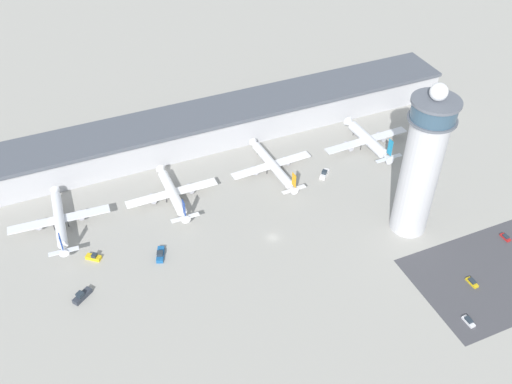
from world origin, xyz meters
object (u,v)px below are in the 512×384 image
object	(u,v)px
airplane_gate_bravo	(172,193)
car_black_suv	(469,321)
airplane_gate_charlie	(273,165)
car_blue_compact	(472,282)
service_truck_fuel	(325,174)
service_truck_baggage	(160,254)
control_tower	(421,165)
service_truck_catering	(94,257)
airplane_gate_alpha	(59,220)
service_truck_water	(82,296)
car_grey_coupe	(505,237)
airplane_gate_delta	(368,140)

from	to	relation	value
airplane_gate_bravo	car_black_suv	distance (m)	119.61
airplane_gate_charlie	car_blue_compact	distance (m)	92.63
service_truck_fuel	service_truck_baggage	distance (m)	79.80
control_tower	service_truck_catering	xyz separation A→B (m)	(-114.89, 30.59, -28.95)
airplane_gate_alpha	service_truck_water	xyz separation A→B (m)	(1.15, -37.50, -3.46)
airplane_gate_bravo	service_truck_baggage	xyz separation A→B (m)	(-13.40, -28.03, -3.05)
car_blue_compact	car_grey_coupe	bearing A→B (deg)	26.09
airplane_gate_bravo	car_grey_coupe	world-z (taller)	airplane_gate_bravo
service_truck_fuel	car_blue_compact	world-z (taller)	service_truck_fuel
airplane_gate_bravo	service_truck_baggage	distance (m)	31.22
airplane_gate_alpha	car_grey_coupe	size ratio (longest dim) A/B	8.94
airplane_gate_charlie	service_truck_baggage	world-z (taller)	airplane_gate_charlie
service_truck_fuel	service_truck_water	world-z (taller)	service_truck_water
service_truck_baggage	car_black_suv	world-z (taller)	service_truck_baggage
airplane_gate_bravo	control_tower	bearing A→B (deg)	-32.53
airplane_gate_charlie	service_truck_baggage	size ratio (longest dim) A/B	4.98
airplane_gate_alpha	car_blue_compact	size ratio (longest dim) A/B	7.89
service_truck_catering	airplane_gate_delta	bearing A→B (deg)	8.86
service_truck_fuel	car_black_suv	bearing A→B (deg)	-85.70
control_tower	airplane_gate_alpha	size ratio (longest dim) A/B	1.63
control_tower	service_truck_water	distance (m)	126.14
car_black_suv	control_tower	bearing A→B (deg)	80.15
service_truck_fuel	airplane_gate_charlie	bearing A→B (deg)	150.49
service_truck_fuel	car_blue_compact	xyz separation A→B (m)	(18.47, -73.36, -0.46)
airplane_gate_bravo	airplane_gate_alpha	bearing A→B (deg)	178.43
service_truck_catering	service_truck_baggage	world-z (taller)	service_truck_baggage
service_truck_fuel	airplane_gate_bravo	bearing A→B (deg)	171.09
airplane_gate_bravo	service_truck_water	distance (m)	56.48
airplane_gate_charlie	airplane_gate_bravo	bearing A→B (deg)	-178.77
airplane_gate_bravo	car_blue_compact	size ratio (longest dim) A/B	7.84
airplane_gate_charlie	airplane_gate_delta	bearing A→B (deg)	-0.91
service_truck_fuel	car_black_suv	size ratio (longest dim) A/B	1.32
car_black_suv	car_grey_coupe	size ratio (longest dim) A/B	1.13
control_tower	car_black_suv	world-z (taller)	control_tower
airplane_gate_bravo	airplane_gate_delta	world-z (taller)	airplane_gate_delta
airplane_gate_alpha	airplane_gate_delta	world-z (taller)	airplane_gate_delta
car_black_suv	service_truck_fuel	bearing A→B (deg)	94.30
airplane_gate_alpha	service_truck_catering	distance (m)	22.79
airplane_gate_alpha	service_truck_baggage	distance (m)	42.72
service_truck_catering	service_truck_water	world-z (taller)	service_truck_water
car_grey_coupe	airplane_gate_delta	bearing A→B (deg)	103.87
service_truck_catering	car_black_suv	world-z (taller)	service_truck_catering
airplane_gate_delta	car_grey_coupe	distance (m)	73.02
control_tower	service_truck_fuel	bearing A→B (deg)	109.80
car_blue_compact	car_black_suv	world-z (taller)	car_black_suv
service_truck_fuel	service_truck_water	distance (m)	110.69
airplane_gate_alpha	service_truck_catering	bearing A→B (deg)	-68.42
airplane_gate_charlie	service_truck_water	world-z (taller)	airplane_gate_charlie
service_truck_baggage	car_grey_coupe	distance (m)	129.70
service_truck_catering	airplane_gate_bravo	bearing A→B (deg)	28.65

